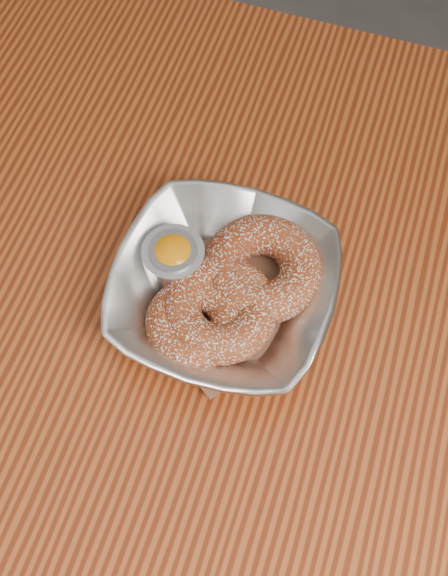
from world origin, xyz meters
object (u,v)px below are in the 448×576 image
(table, at_px, (246,349))
(ramekin, at_px, (174,260))
(serving_bowl, at_px, (224,290))
(donut_back, at_px, (262,268))
(donut_front, at_px, (195,323))
(donut_extra, at_px, (219,309))

(table, height_order, ramekin, ramekin)
(serving_bowl, height_order, donut_back, same)
(serving_bowl, bearing_deg, donut_front, -109.76)
(table, height_order, donut_front, donut_front)
(serving_bowl, relative_size, ramekin, 3.51)
(donut_back, bearing_deg, ramekin, -166.58)
(table, distance_m, ramekin, 0.16)
(serving_bowl, xyz_separation_m, ramekin, (-0.05, 0.01, 0.01))
(serving_bowl, distance_m, donut_back, 0.04)
(table, bearing_deg, ramekin, 169.44)
(table, relative_size, serving_bowl, 5.76)
(table, xyz_separation_m, ramekin, (-0.08, 0.02, 0.13))
(table, bearing_deg, serving_bowl, 172.92)
(ramekin, bearing_deg, table, -10.56)
(donut_front, height_order, ramekin, ramekin)
(donut_back, relative_size, ramekin, 1.92)
(table, bearing_deg, donut_front, -138.42)
(serving_bowl, height_order, donut_front, serving_bowl)
(serving_bowl, relative_size, donut_extra, 1.90)
(donut_back, distance_m, ramekin, 0.08)
(table, xyz_separation_m, donut_back, (0.00, 0.03, 0.13))
(ramekin, bearing_deg, donut_extra, -30.77)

